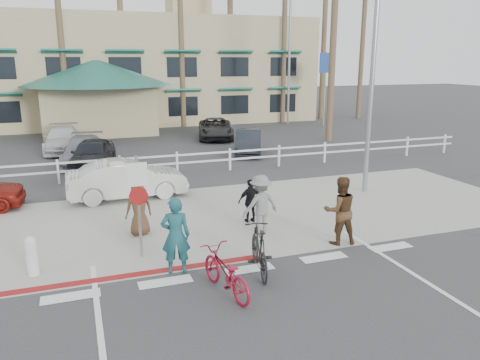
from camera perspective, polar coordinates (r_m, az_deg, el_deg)
name	(u,v)px	position (r m, az deg, el deg)	size (l,w,h in m)	color
ground	(258,280)	(10.80, 2.27, -12.13)	(140.00, 140.00, 0.00)	#333335
bike_path	(298,326)	(9.20, 7.10, -17.30)	(12.00, 16.00, 0.01)	#333335
sidewalk_plaza	(205,218)	(14.74, -4.24, -4.68)	(22.00, 7.00, 0.01)	gray
cross_street	(178,187)	(18.46, -7.54, -0.81)	(40.00, 5.00, 0.01)	#333335
parking_lot	(143,146)	(27.62, -11.73, 4.10)	(50.00, 16.00, 0.01)	#333335
curb_red	(117,277)	(11.26, -14.76, -11.41)	(7.00, 0.25, 0.02)	maroon
rail_fence	(179,163)	(20.35, -7.40, 2.06)	(29.40, 0.16, 1.00)	silver
building	(141,49)	(40.35, -11.95, 15.34)	(28.00, 16.00, 11.30)	tan
sign_post	(139,202)	(11.73, -12.25, -2.63)	(0.50, 0.10, 2.90)	gray
bollard_0	(32,256)	(11.85, -24.05, -8.44)	(0.26, 0.26, 0.95)	silver
streetlight_0	(373,69)	(17.64, 15.88, 12.86)	(0.60, 2.00, 9.00)	gray
streetlight_1	(289,61)	(36.46, 6.02, 14.27)	(0.60, 2.00, 9.50)	gray
info_sign	(325,88)	(35.67, 10.30, 10.98)	(1.20, 0.16, 5.60)	navy
palm_3	(60,25)	(34.02, -21.12, 17.21)	(4.00, 4.00, 14.00)	#23521F
palm_4	(121,20)	(35.24, -14.32, 18.40)	(4.00, 4.00, 15.00)	#23521F
palm_5	(181,35)	(34.83, -7.19, 17.11)	(4.00, 4.00, 13.00)	#23521F
palm_6	(230,9)	(37.01, -1.21, 20.16)	(4.00, 4.00, 17.00)	#23521F
palm_7	(284,30)	(37.43, 5.43, 17.74)	(4.00, 4.00, 14.00)	#23521F
palm_8	(325,25)	(40.17, 10.27, 18.07)	(4.00, 4.00, 15.00)	#23521F
palm_9	(363,38)	(40.83, 14.74, 16.37)	(4.00, 4.00, 13.00)	#23521F
palm_11	(334,21)	(29.00, 11.40, 18.50)	(4.00, 4.00, 14.00)	#23521F
bike_red	(225,272)	(10.04, -1.80, -11.17)	(0.65, 1.87, 0.98)	maroon
rider_red	(176,236)	(10.89, -7.86, -6.74)	(0.67, 0.44, 1.84)	#194F56
bike_black	(259,250)	(10.93, 2.36, -8.48)	(0.54, 1.91, 1.15)	black
rider_black	(340,210)	(12.77, 12.09, -3.65)	(0.90, 0.70, 1.86)	#4C311C
pedestrian_a	(261,204)	(13.27, 2.52, -2.99)	(1.10, 0.63, 1.71)	slate
pedestrian_child	(251,201)	(14.19, 1.32, -2.57)	(0.79, 0.33, 1.35)	black
pedestrian_b	(139,209)	(13.46, -12.23, -3.43)	(0.75, 0.49, 1.54)	#4F3520
car_white_sedan	(127,179)	(17.15, -13.58, 0.08)	(1.46, 4.18, 1.38)	silver
lot_car_1	(84,151)	(23.43, -18.49, 3.43)	(1.80, 4.44, 1.29)	gray
lot_car_2	(93,154)	(22.12, -17.53, 3.01)	(1.64, 4.07, 1.39)	black
lot_car_3	(249,142)	(24.72, 1.05, 4.67)	(1.32, 3.78, 1.24)	black
lot_car_4	(63,139)	(27.11, -20.81, 4.68)	(1.85, 4.54, 1.32)	silver
lot_car_5	(216,128)	(29.60, -3.00, 6.29)	(2.09, 4.54, 1.26)	#262527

